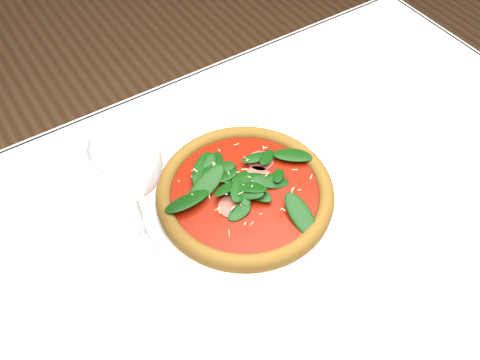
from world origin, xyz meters
TOP-DOWN VIEW (x-y plane):
  - dining_table at (0.00, 0.00)m, footprint 1.21×0.81m
  - plate at (0.01, 0.10)m, footprint 0.31×0.31m
  - pizza at (0.01, 0.10)m, footprint 0.35×0.35m
  - wine_glass at (-0.14, 0.12)m, footprint 0.09×0.09m
  - saucer_far at (0.49, 0.13)m, footprint 0.15×0.15m

SIDE VIEW (x-z plane):
  - dining_table at x=0.00m, z-range 0.27..1.02m
  - plate at x=0.01m, z-range 0.75..0.76m
  - saucer_far at x=0.49m, z-range 0.75..0.76m
  - pizza at x=0.01m, z-range 0.76..0.79m
  - wine_glass at x=-0.14m, z-range 0.80..1.02m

